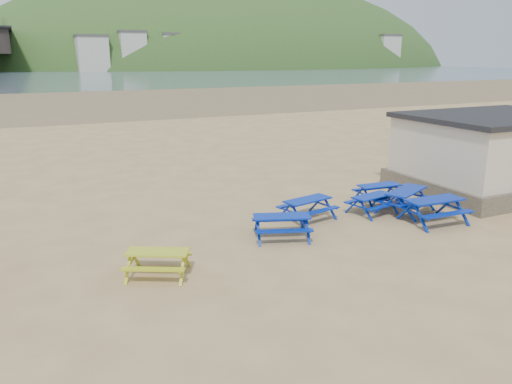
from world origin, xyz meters
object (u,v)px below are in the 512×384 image
picnic_table_blue_a (307,209)px  amenity_block (496,152)px  picnic_table_yellow (158,263)px  picnic_table_blue_b (379,193)px

picnic_table_blue_a → amenity_block: size_ratio=0.26×
picnic_table_blue_a → picnic_table_yellow: 6.24m
picnic_table_blue_b → amenity_block: 5.72m
picnic_table_blue_a → picnic_table_blue_b: 3.61m
picnic_table_yellow → amenity_block: (14.94, 2.42, 1.24)m
picnic_table_blue_a → picnic_table_blue_b: size_ratio=1.13×
picnic_table_blue_b → picnic_table_yellow: picnic_table_blue_b is taller
picnic_table_blue_b → amenity_block: size_ratio=0.23×
amenity_block → picnic_table_blue_b: bearing=175.2°
picnic_table_yellow → amenity_block: 15.18m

